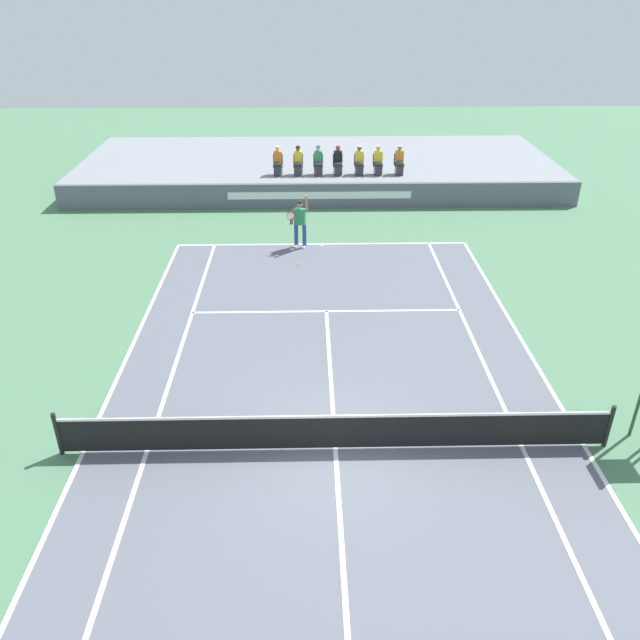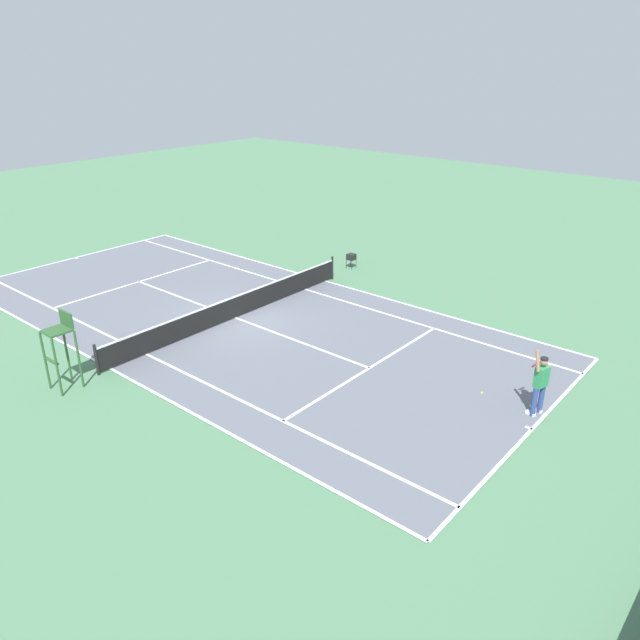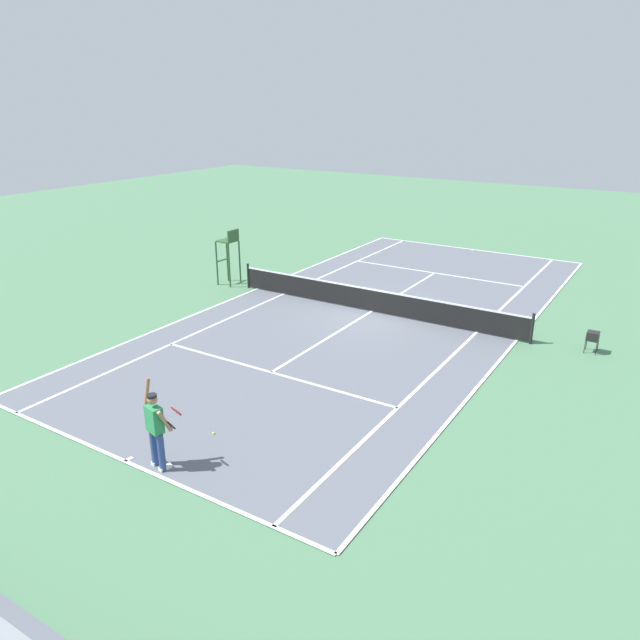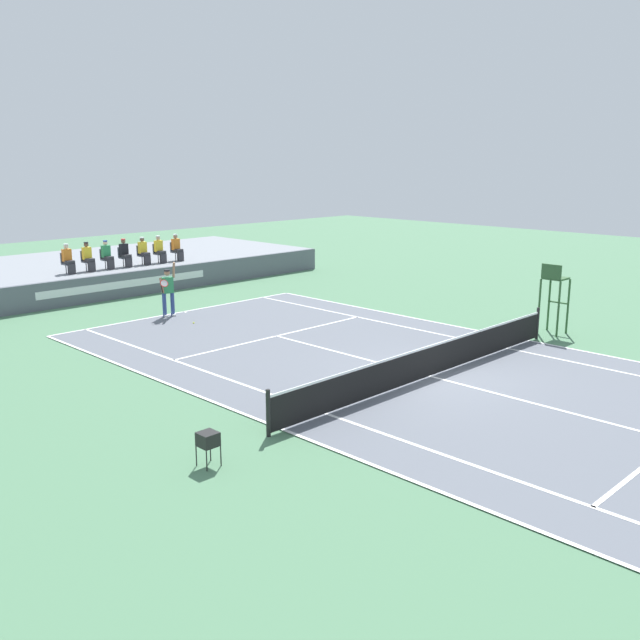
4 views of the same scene
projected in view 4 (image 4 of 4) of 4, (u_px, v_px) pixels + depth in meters
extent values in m
plane|color=#4C7A56|center=(431.00, 377.00, 19.29)|extent=(80.00, 80.00, 0.00)
cube|color=slate|center=(431.00, 377.00, 19.29)|extent=(10.98, 23.78, 0.02)
cube|color=white|center=(183.00, 312.00, 27.45)|extent=(10.98, 0.10, 0.01)
cube|color=white|center=(284.00, 430.00, 15.49)|extent=(0.10, 23.78, 0.01)
cube|color=white|center=(530.00, 341.00, 23.09)|extent=(0.10, 23.78, 0.01)
cube|color=white|center=(327.00, 414.00, 16.45)|extent=(0.10, 23.78, 0.01)
cube|color=white|center=(508.00, 348.00, 22.13)|extent=(0.10, 23.78, 0.01)
cube|color=white|center=(277.00, 336.00, 23.68)|extent=(8.22, 0.10, 0.01)
cube|color=white|center=(431.00, 376.00, 19.29)|extent=(0.10, 12.80, 0.01)
cube|color=white|center=(185.00, 312.00, 27.38)|extent=(0.10, 0.20, 0.01)
cylinder|color=black|center=(268.00, 413.00, 15.07)|extent=(0.10, 0.10, 1.07)
cylinder|color=black|center=(537.00, 323.00, 23.28)|extent=(0.10, 0.10, 1.07)
cube|color=black|center=(432.00, 361.00, 19.19)|extent=(11.78, 0.02, 0.84)
cube|color=white|center=(432.00, 346.00, 19.09)|extent=(11.78, 0.03, 0.06)
cube|color=#565B66|center=(126.00, 285.00, 30.31)|extent=(22.95, 0.24, 1.10)
cube|color=silver|center=(127.00, 284.00, 30.21)|extent=(8.03, 0.01, 0.32)
cube|color=gray|center=(76.00, 273.00, 33.43)|extent=(22.95, 8.87, 1.10)
cube|color=#474C56|center=(68.00, 264.00, 29.79)|extent=(0.44, 0.44, 0.06)
cube|color=#474C56|center=(65.00, 258.00, 29.87)|extent=(0.44, 0.06, 0.44)
cylinder|color=#4C4C51|center=(74.00, 269.00, 29.85)|extent=(0.04, 0.04, 0.38)
cylinder|color=#4C4C51|center=(66.00, 270.00, 29.61)|extent=(0.04, 0.04, 0.38)
cube|color=#2D2D33|center=(69.00, 262.00, 29.70)|extent=(0.34, 0.44, 0.16)
cube|color=#2D2D33|center=(72.00, 269.00, 29.62)|extent=(0.30, 0.14, 0.44)
cube|color=orange|center=(67.00, 255.00, 29.74)|extent=(0.36, 0.22, 0.52)
sphere|color=beige|center=(66.00, 247.00, 29.66)|extent=(0.20, 0.20, 0.20)
cylinder|color=white|center=(66.00, 244.00, 29.64)|extent=(0.19, 0.19, 0.05)
cube|color=#474C56|center=(88.00, 262.00, 30.42)|extent=(0.44, 0.44, 0.06)
cube|color=#474C56|center=(85.00, 256.00, 30.50)|extent=(0.44, 0.06, 0.44)
cylinder|color=#4C4C51|center=(94.00, 267.00, 30.49)|extent=(0.04, 0.04, 0.38)
cylinder|color=#4C4C51|center=(86.00, 268.00, 30.24)|extent=(0.04, 0.04, 0.38)
cube|color=#2D2D33|center=(89.00, 260.00, 30.33)|extent=(0.34, 0.44, 0.16)
cube|color=#2D2D33|center=(92.00, 267.00, 30.25)|extent=(0.30, 0.14, 0.44)
cube|color=yellow|center=(87.00, 253.00, 30.37)|extent=(0.36, 0.22, 0.52)
sphere|color=brown|center=(86.00, 245.00, 30.29)|extent=(0.20, 0.20, 0.20)
cylinder|color=black|center=(86.00, 243.00, 30.27)|extent=(0.19, 0.19, 0.05)
cube|color=#474C56|center=(107.00, 260.00, 31.04)|extent=(0.44, 0.44, 0.06)
cube|color=#474C56|center=(104.00, 254.00, 31.12)|extent=(0.44, 0.06, 0.44)
cylinder|color=#4C4C51|center=(113.00, 265.00, 31.11)|extent=(0.04, 0.04, 0.38)
cylinder|color=#4C4C51|center=(105.00, 265.00, 30.87)|extent=(0.04, 0.04, 0.38)
cube|color=#2D2D33|center=(108.00, 258.00, 30.96)|extent=(0.34, 0.44, 0.16)
cube|color=#2D2D33|center=(111.00, 265.00, 30.88)|extent=(0.30, 0.14, 0.44)
cube|color=#2D8C51|center=(106.00, 251.00, 31.00)|extent=(0.36, 0.22, 0.52)
sphere|color=beige|center=(105.00, 243.00, 30.92)|extent=(0.20, 0.20, 0.20)
cylinder|color=#2D4CA8|center=(105.00, 241.00, 30.90)|extent=(0.19, 0.19, 0.05)
cube|color=#474C56|center=(125.00, 258.00, 31.65)|extent=(0.44, 0.44, 0.06)
cube|color=#474C56|center=(122.00, 252.00, 31.74)|extent=(0.44, 0.06, 0.44)
cylinder|color=#4C4C51|center=(130.00, 262.00, 31.72)|extent=(0.04, 0.04, 0.38)
cylinder|color=#4C4C51|center=(123.00, 263.00, 31.48)|extent=(0.04, 0.04, 0.38)
cube|color=#2D2D33|center=(126.00, 256.00, 31.57)|extent=(0.34, 0.44, 0.16)
cube|color=#2D2D33|center=(129.00, 263.00, 31.49)|extent=(0.30, 0.14, 0.44)
cube|color=black|center=(124.00, 249.00, 31.61)|extent=(0.36, 0.22, 0.52)
sphere|color=brown|center=(123.00, 241.00, 31.53)|extent=(0.20, 0.20, 0.20)
cylinder|color=red|center=(123.00, 239.00, 31.51)|extent=(0.19, 0.19, 0.05)
cube|color=#474C56|center=(144.00, 256.00, 32.32)|extent=(0.44, 0.44, 0.06)
cube|color=#474C56|center=(141.00, 250.00, 32.40)|extent=(0.44, 0.06, 0.44)
cylinder|color=#4C4C51|center=(149.00, 260.00, 32.39)|extent=(0.04, 0.04, 0.38)
cylinder|color=#4C4C51|center=(142.00, 261.00, 32.14)|extent=(0.04, 0.04, 0.38)
cube|color=#2D2D33|center=(145.00, 254.00, 32.23)|extent=(0.34, 0.44, 0.16)
cube|color=#2D2D33|center=(147.00, 260.00, 32.16)|extent=(0.30, 0.14, 0.44)
cube|color=yellow|center=(142.00, 248.00, 32.28)|extent=(0.36, 0.22, 0.52)
sphere|color=brown|center=(142.00, 240.00, 32.19)|extent=(0.20, 0.20, 0.20)
cylinder|color=white|center=(142.00, 238.00, 32.17)|extent=(0.19, 0.19, 0.05)
cube|color=#474C56|center=(160.00, 254.00, 32.91)|extent=(0.44, 0.44, 0.06)
cube|color=#474C56|center=(157.00, 248.00, 32.99)|extent=(0.44, 0.06, 0.44)
cylinder|color=#4C4C51|center=(165.00, 259.00, 32.98)|extent=(0.04, 0.04, 0.38)
cylinder|color=#4C4C51|center=(158.00, 259.00, 32.74)|extent=(0.04, 0.04, 0.38)
cube|color=#2D2D33|center=(161.00, 252.00, 32.82)|extent=(0.34, 0.44, 0.16)
cube|color=#2D2D33|center=(163.00, 259.00, 32.75)|extent=(0.30, 0.14, 0.44)
cube|color=yellow|center=(158.00, 246.00, 32.87)|extent=(0.36, 0.22, 0.52)
sphere|color=tan|center=(158.00, 238.00, 32.79)|extent=(0.20, 0.20, 0.20)
cylinder|color=white|center=(158.00, 236.00, 32.77)|extent=(0.19, 0.19, 0.05)
cube|color=#474C56|center=(177.00, 252.00, 33.58)|extent=(0.44, 0.44, 0.06)
cube|color=#474C56|center=(174.00, 246.00, 33.66)|extent=(0.44, 0.06, 0.44)
cylinder|color=#4C4C51|center=(182.00, 257.00, 33.64)|extent=(0.04, 0.04, 0.38)
cylinder|color=#4C4C51|center=(176.00, 257.00, 33.40)|extent=(0.04, 0.04, 0.38)
cube|color=#2D2D33|center=(178.00, 251.00, 33.49)|extent=(0.34, 0.44, 0.16)
cube|color=#2D2D33|center=(181.00, 257.00, 33.41)|extent=(0.30, 0.14, 0.44)
cube|color=orange|center=(176.00, 244.00, 33.53)|extent=(0.36, 0.22, 0.52)
sphere|color=#A37556|center=(175.00, 237.00, 33.45)|extent=(0.20, 0.20, 0.20)
cylinder|color=white|center=(175.00, 235.00, 33.43)|extent=(0.19, 0.19, 0.05)
cylinder|color=navy|center=(173.00, 304.00, 26.70)|extent=(0.15, 0.15, 0.92)
cylinder|color=navy|center=(164.00, 305.00, 26.53)|extent=(0.15, 0.15, 0.92)
cube|color=white|center=(174.00, 315.00, 26.74)|extent=(0.18, 0.30, 0.10)
cube|color=white|center=(166.00, 316.00, 26.58)|extent=(0.18, 0.30, 0.10)
cube|color=#2D8C51|center=(168.00, 285.00, 26.44)|extent=(0.45, 0.33, 0.60)
sphere|color=#A37556|center=(167.00, 273.00, 26.34)|extent=(0.22, 0.22, 0.22)
cylinder|color=black|center=(167.00, 270.00, 26.32)|extent=(0.21, 0.21, 0.06)
cylinder|color=#A37556|center=(174.00, 270.00, 26.42)|extent=(0.14, 0.23, 0.61)
cylinder|color=#A37556|center=(162.00, 286.00, 26.22)|extent=(0.17, 0.34, 0.56)
cylinder|color=black|center=(162.00, 290.00, 26.13)|extent=(0.08, 0.19, 0.25)
torus|color=red|center=(164.00, 283.00, 25.96)|extent=(0.34, 0.26, 0.26)
cylinder|color=silver|center=(164.00, 283.00, 25.96)|extent=(0.30, 0.22, 0.22)
sphere|color=#D1E533|center=(194.00, 323.00, 25.50)|extent=(0.07, 0.07, 0.07)
cylinder|color=#2D562D|center=(549.00, 303.00, 24.42)|extent=(0.07, 0.07, 1.90)
cylinder|color=#2D562D|center=(568.00, 306.00, 23.94)|extent=(0.07, 0.07, 1.90)
cylinder|color=#2D562D|center=(539.00, 306.00, 23.93)|extent=(0.07, 0.07, 1.90)
cylinder|color=#2D562D|center=(558.00, 309.00, 23.45)|extent=(0.07, 0.07, 1.90)
cube|color=#2D562D|center=(556.00, 278.00, 23.71)|extent=(0.70, 0.70, 0.06)
cube|color=#2D562D|center=(551.00, 271.00, 23.41)|extent=(0.06, 0.70, 0.48)
cube|color=#2D562D|center=(558.00, 302.00, 24.13)|extent=(0.10, 0.70, 0.04)
cube|color=black|center=(208.00, 439.00, 13.60)|extent=(0.36, 0.36, 0.28)
cylinder|color=black|center=(207.00, 461.00, 13.45)|extent=(0.02, 0.02, 0.42)
cylinder|color=black|center=(221.00, 456.00, 13.68)|extent=(0.02, 0.02, 0.42)
cylinder|color=black|center=(196.00, 456.00, 13.68)|extent=(0.02, 0.02, 0.42)
cylinder|color=black|center=(210.00, 451.00, 13.92)|extent=(0.02, 0.02, 0.42)
ellipsoid|color=#D1E533|center=(208.00, 435.00, 13.59)|extent=(0.30, 0.30, 0.12)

